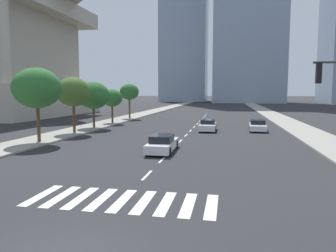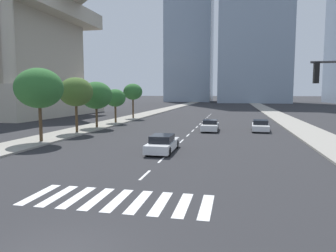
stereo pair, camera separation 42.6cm
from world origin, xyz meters
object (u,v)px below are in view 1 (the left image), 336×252
at_px(sedan_white_1, 208,126).
at_px(street_tree_fourth, 112,98).
at_px(street_tree_second, 73,92).
at_px(sedan_white_2, 258,126).
at_px(sedan_white_0, 162,144).
at_px(street_tree_third, 93,95).
at_px(street_tree_fifth, 129,92).
at_px(street_tree_nearest, 37,88).

xyz_separation_m(sedan_white_1, street_tree_fourth, (-13.79, 6.10, 3.01)).
bearing_deg(street_tree_second, street_tree_fourth, 90.00).
relative_size(sedan_white_1, sedan_white_2, 0.89).
xyz_separation_m(sedan_white_0, street_tree_third, (-11.28, 13.24, 3.43)).
bearing_deg(street_tree_fifth, street_tree_fourth, -90.00).
bearing_deg(sedan_white_1, street_tree_fifth, -135.94).
relative_size(sedan_white_1, street_tree_second, 0.74).
relative_size(street_tree_second, street_tree_fifth, 1.02).
relative_size(street_tree_third, street_tree_fourth, 1.18).
height_order(sedan_white_2, street_tree_third, street_tree_third).
height_order(street_tree_third, street_tree_fourth, street_tree_third).
relative_size(sedan_white_2, street_tree_nearest, 0.76).
bearing_deg(street_tree_fourth, street_tree_fifth, 90.00).
distance_m(street_tree_third, street_tree_fourth, 6.29).
distance_m(street_tree_second, street_tree_fifth, 19.25).
relative_size(sedan_white_0, sedan_white_1, 1.12).
bearing_deg(street_tree_nearest, sedan_white_1, 40.05).
bearing_deg(street_tree_nearest, sedan_white_0, -9.22).
height_order(street_tree_nearest, street_tree_second, street_tree_nearest).
distance_m(street_tree_nearest, street_tree_fifth, 25.65).
height_order(sedan_white_1, street_tree_fourth, street_tree_fourth).
xyz_separation_m(street_tree_fourth, street_tree_fifth, (-0.00, 7.96, 0.88)).
height_order(street_tree_nearest, street_tree_third, street_tree_nearest).
relative_size(sedan_white_2, street_tree_third, 0.87).
bearing_deg(street_tree_second, sedan_white_1, 20.63).
distance_m(sedan_white_1, street_tree_fifth, 20.07).
bearing_deg(sedan_white_0, street_tree_third, 39.86).
xyz_separation_m(sedan_white_2, street_tree_fifth, (-19.42, 12.80, 3.90)).
height_order(sedan_white_2, street_tree_nearest, street_tree_nearest).
height_order(sedan_white_1, street_tree_nearest, street_tree_nearest).
xyz_separation_m(sedan_white_1, street_tree_second, (-13.79, -5.19, 3.84)).
distance_m(sedan_white_0, street_tree_nearest, 12.15).
distance_m(sedan_white_0, street_tree_second, 14.48).
distance_m(sedan_white_0, street_tree_third, 17.73).
height_order(street_tree_second, street_tree_fifth, street_tree_second).
distance_m(sedan_white_2, street_tree_third, 19.78).
relative_size(sedan_white_1, street_tree_nearest, 0.68).
bearing_deg(street_tree_fourth, street_tree_third, -90.00).
xyz_separation_m(sedan_white_0, sedan_white_1, (2.52, 13.43, -0.00)).
bearing_deg(street_tree_nearest, sedan_white_2, 33.50).
height_order(sedan_white_0, sedan_white_1, sedan_white_0).
xyz_separation_m(sedan_white_1, sedan_white_2, (5.63, 1.26, -0.01)).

